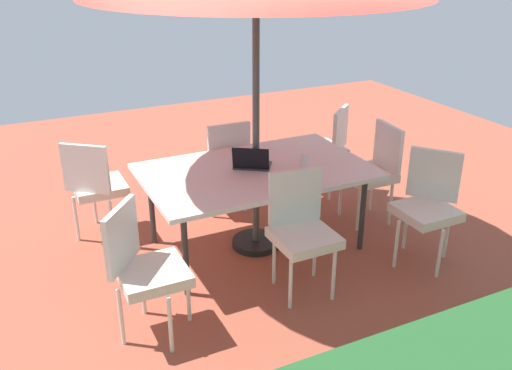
{
  "coord_description": "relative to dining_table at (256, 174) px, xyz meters",
  "views": [
    {
      "loc": [
        1.98,
        4.1,
        2.61
      ],
      "look_at": [
        0.0,
        0.0,
        0.61
      ],
      "focal_mm": 39.33,
      "sensor_mm": 36.0,
      "label": 1
    }
  ],
  "objects": [
    {
      "name": "chair_south",
      "position": [
        -0.04,
        -0.82,
        -0.17
      ],
      "size": [
        0.46,
        0.47,
        0.98
      ],
      "rotation": [
        0.0,
        0.0,
        -0.03
      ],
      "color": "silver",
      "rests_on": "ground_plane"
    },
    {
      "name": "cup",
      "position": [
        -0.42,
        0.12,
        0.1
      ],
      "size": [
        0.06,
        0.06,
        0.12
      ],
      "primitive_type": "cylinder",
      "color": "white",
      "rests_on": "dining_table"
    },
    {
      "name": "chair_west",
      "position": [
        -1.27,
        0.01,
        -0.17
      ],
      "size": [
        0.48,
        0.47,
        0.98
      ],
      "rotation": [
        0.0,
        0.0,
        1.48
      ],
      "color": "silver",
      "rests_on": "ground_plane"
    },
    {
      "name": "dining_table",
      "position": [
        0.0,
        0.0,
        0.0
      ],
      "size": [
        1.97,
        1.23,
        0.77
      ],
      "color": "silver",
      "rests_on": "ground_plane"
    },
    {
      "name": "ground_plane",
      "position": [
        0.0,
        0.0,
        -0.73
      ],
      "size": [
        10.0,
        10.0,
        0.02
      ],
      "primitive_type": "cube",
      "color": "#9E4C38"
    },
    {
      "name": "chair_southeast",
      "position": [
        1.25,
        -0.8,
        -0.17
      ],
      "size": [
        0.58,
        0.58,
        0.98
      ],
      "rotation": [
        0.0,
        0.0,
        5.62
      ],
      "color": "silver",
      "rests_on": "ground_plane"
    },
    {
      "name": "chair_north",
      "position": [
        -0.02,
        0.77,
        -0.17
      ],
      "size": [
        0.48,
        0.49,
        0.98
      ],
      "rotation": [
        0.0,
        0.0,
        3.02
      ],
      "color": "silver",
      "rests_on": "ground_plane"
    },
    {
      "name": "chair_southwest",
      "position": [
        -1.21,
        -0.75,
        -0.17
      ],
      "size": [
        0.58,
        0.59,
        0.98
      ],
      "rotation": [
        0.0,
        0.0,
        0.71
      ],
      "color": "silver",
      "rests_on": "ground_plane"
    },
    {
      "name": "chair_northwest",
      "position": [
        -1.22,
        0.85,
        -0.17
      ],
      "size": [
        0.58,
        0.58,
        0.98
      ],
      "rotation": [
        0.0,
        0.0,
        2.23
      ],
      "color": "silver",
      "rests_on": "ground_plane"
    },
    {
      "name": "chair_northeast",
      "position": [
        1.23,
        0.78,
        -0.17
      ],
      "size": [
        0.58,
        0.58,
        0.98
      ],
      "rotation": [
        0.0,
        0.0,
        4.03
      ],
      "color": "silver",
      "rests_on": "ground_plane"
    },
    {
      "name": "laptop",
      "position": [
        0.02,
        -0.04,
        0.09
      ],
      "size": [
        0.4,
        0.38,
        0.21
      ],
      "rotation": [
        0.0,
        0.0,
        -0.59
      ],
      "color": "#2D2D33",
      "rests_on": "dining_table"
    }
  ]
}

